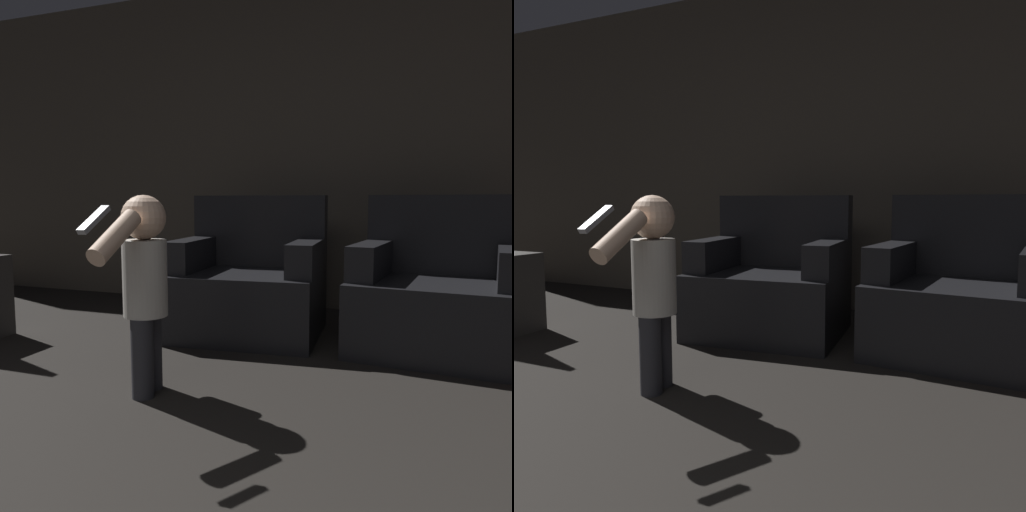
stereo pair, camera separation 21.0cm
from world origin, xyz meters
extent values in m
cube|color=#51493F|center=(0.00, 4.50, 1.30)|extent=(8.40, 0.05, 2.60)
cube|color=black|center=(-0.36, 3.52, 0.21)|extent=(0.98, 0.87, 0.41)
cube|color=black|center=(-0.38, 3.84, 0.66)|extent=(0.93, 0.24, 0.48)
cube|color=black|center=(-0.73, 3.49, 0.51)|extent=(0.21, 0.65, 0.20)
cube|color=black|center=(0.02, 3.56, 0.51)|extent=(0.21, 0.65, 0.20)
cube|color=black|center=(0.79, 3.52, 0.21)|extent=(0.99, 0.88, 0.41)
cube|color=black|center=(0.82, 3.84, 0.66)|extent=(0.93, 0.25, 0.48)
cube|color=black|center=(0.42, 3.56, 0.51)|extent=(0.22, 0.65, 0.20)
cylinder|color=#28282D|center=(-0.42, 2.38, 0.18)|extent=(0.10, 0.10, 0.36)
cylinder|color=#28282D|center=(-0.44, 2.49, 0.18)|extent=(0.10, 0.10, 0.36)
cylinder|color=#B7B2A8|center=(-0.43, 2.44, 0.52)|extent=(0.20, 0.20, 0.34)
sphere|color=beige|center=(-0.43, 2.44, 0.79)|extent=(0.20, 0.20, 0.20)
cylinder|color=beige|center=(-0.45, 2.56, 0.51)|extent=(0.08, 0.08, 0.28)
cylinder|color=beige|center=(-0.41, 2.19, 0.72)|extent=(0.08, 0.29, 0.21)
cube|color=#99999E|center=(-0.41, 2.07, 0.79)|extent=(0.04, 0.16, 0.10)
camera|label=1|loc=(0.76, 0.56, 0.86)|focal=35.00mm
camera|label=2|loc=(0.95, 0.64, 0.86)|focal=35.00mm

